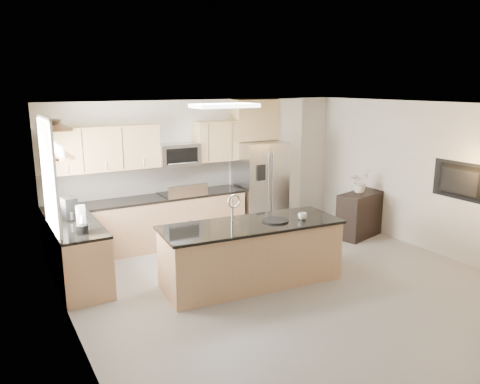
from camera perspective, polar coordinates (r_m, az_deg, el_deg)
floor at (r=6.81m, az=7.82°, el=-12.17°), size 6.50×6.50×0.00m
ceiling at (r=6.17m, az=8.57°, el=10.25°), size 6.00×6.50×0.02m
wall_back at (r=9.09m, az=-4.48°, el=2.95°), size 6.00×0.02×2.60m
wall_left at (r=5.16m, az=-19.32°, el=-5.61°), size 0.02×6.50×2.60m
wall_right at (r=8.51m, az=24.36°, el=1.13°), size 0.02×6.50×2.60m
back_counter at (r=8.54m, az=-10.91°, el=-3.61°), size 3.55×0.66×1.44m
left_counter at (r=7.21m, az=-19.07°, el=-7.37°), size 0.66×1.50×0.92m
range at (r=8.74m, az=-7.01°, el=-3.08°), size 0.76×0.64×1.14m
upper_cabinets at (r=8.38m, az=-12.16°, el=5.48°), size 3.50×0.33×0.75m
microwave at (r=8.61m, az=-7.55°, el=4.54°), size 0.76×0.40×0.40m
refrigerator at (r=9.34m, az=2.44°, el=0.70°), size 0.92×0.78×1.78m
partition_column at (r=9.87m, az=5.51°, el=3.73°), size 0.60×0.30×2.60m
window at (r=6.86m, az=-22.27°, el=1.68°), size 0.04×1.15×1.65m
shelf_lower at (r=6.92m, az=-21.56°, el=4.37°), size 0.30×1.20×0.04m
shelf_upper at (r=6.88m, az=-21.82°, el=7.41°), size 0.30×1.20×0.04m
ceiling_fixture at (r=7.30m, az=-1.89°, el=10.48°), size 1.00×0.50×0.06m
island at (r=6.93m, az=1.39°, el=-7.45°), size 2.72×1.18×1.34m
credenza at (r=9.34m, az=14.53°, el=-2.64°), size 1.15×0.72×0.86m
cup at (r=7.02m, az=7.61°, el=-2.94°), size 0.15×0.15×0.10m
platter at (r=6.90m, az=4.34°, el=-3.49°), size 0.47×0.47×0.02m
blender at (r=6.63m, az=-18.78°, el=-3.40°), size 0.17×0.17×0.39m
kettle at (r=6.84m, az=-18.66°, el=-3.38°), size 0.20×0.20×0.26m
coffee_maker at (r=7.32m, az=-20.06°, el=-2.02°), size 0.22×0.25×0.34m
bowl at (r=7.06m, az=-22.08°, el=8.02°), size 0.49×0.49×0.09m
flower_vase at (r=9.20m, az=14.43°, el=1.92°), size 0.69×0.64×0.64m
television at (r=8.31m, az=25.13°, el=1.15°), size 0.14×1.08×0.62m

